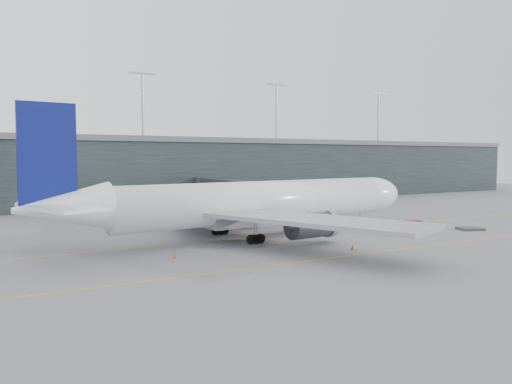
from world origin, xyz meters
TOP-DOWN VIEW (x-y plane):
  - ground at (0.00, 0.00)m, footprint 320.00×320.00m
  - taxiline_a at (0.00, -4.00)m, footprint 160.00×0.25m
  - taxiline_b at (0.00, -20.00)m, footprint 160.00×0.25m
  - taxiline_lead_main at (5.00, 20.00)m, footprint 0.25×60.00m
  - terminal at (-0.00, 58.00)m, footprint 240.00×36.00m
  - main_aircraft at (4.61, -3.75)m, footprint 58.25×54.48m
  - jet_bridge at (19.01, 23.76)m, footprint 8.70×42.72m
  - gse_cart at (27.95, -9.58)m, footprint 2.29×1.79m
  - baggage_dolly at (35.09, -13.86)m, footprint 3.99×3.60m
  - uld_a at (-5.13, 10.37)m, footprint 2.53×2.26m
  - uld_b at (-2.10, 10.54)m, footprint 2.30×2.04m
  - uld_c at (0.96, 11.58)m, footprint 2.52×2.22m
  - cone_nose at (35.61, -6.48)m, footprint 0.50×0.50m
  - cone_wing_stbd at (9.49, -17.54)m, footprint 0.41×0.41m
  - cone_wing_port at (6.83, 11.11)m, footprint 0.50×0.50m
  - cone_tail at (-10.11, -11.93)m, footprint 0.47×0.47m

SIDE VIEW (x-z plane):
  - ground at x=0.00m, z-range 0.00..0.00m
  - taxiline_a at x=0.00m, z-range 0.00..0.02m
  - taxiline_b at x=0.00m, z-range 0.00..0.02m
  - taxiline_lead_main at x=5.00m, z-range 0.00..0.02m
  - baggage_dolly at x=35.09m, z-range 0.03..0.36m
  - cone_wing_stbd at x=9.49m, z-range 0.00..0.65m
  - cone_tail at x=-10.11m, z-range 0.00..0.75m
  - cone_nose at x=35.61m, z-range 0.00..0.80m
  - cone_wing_port at x=6.83m, z-range 0.00..0.80m
  - gse_cart at x=27.95m, z-range 0.08..1.45m
  - uld_b at x=-2.10m, z-range 0.04..1.80m
  - uld_a at x=-5.13m, z-range 0.05..1.98m
  - uld_c at x=0.96m, z-range 0.05..2.00m
  - main_aircraft at x=4.61m, z-range -3.58..12.74m
  - jet_bridge at x=19.01m, z-range 1.55..7.78m
  - terminal at x=0.00m, z-range -6.88..22.12m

